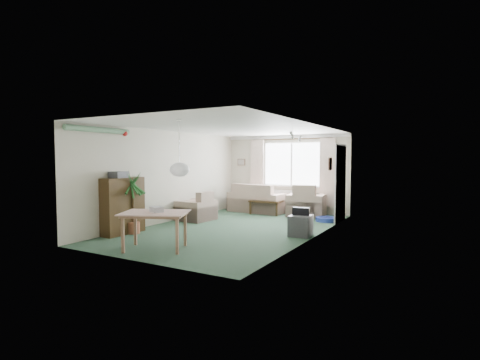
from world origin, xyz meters
The scene contains 25 objects.
ground centered at (0.00, 0.00, 0.00)m, with size 6.50×6.50×0.00m, color #2A4634.
window centered at (0.20, 3.23, 1.50)m, with size 1.80×0.03×1.30m, color white.
curtain_rod centered at (0.20, 3.15, 2.27)m, with size 2.60×0.03×0.03m, color black.
curtain_left centered at (-0.95, 3.13, 1.27)m, with size 0.45×0.08×2.00m, color beige.
curtain_right centered at (1.35, 3.13, 1.27)m, with size 0.45×0.08×2.00m, color beige.
radiator centered at (0.20, 3.19, 0.40)m, with size 1.20×0.10×0.55m, color white.
doorway centered at (1.99, 2.20, 1.00)m, with size 0.03×0.95×2.00m, color black.
pendant_lamp centered at (0.20, -2.30, 1.48)m, with size 0.36×0.36×0.36m, color white.
tinsel_garland centered at (-1.92, -2.30, 2.28)m, with size 1.60×1.60×0.12m, color #196626.
bauble_cluster_a centered at (1.30, 0.90, 2.22)m, with size 0.20×0.20×0.20m, color silver.
bauble_cluster_b centered at (1.60, -0.30, 2.22)m, with size 0.20×0.20×0.20m, color silver.
wall_picture_back centered at (-1.60, 3.23, 1.55)m, with size 0.28×0.03×0.22m, color brown.
wall_picture_right centered at (1.98, 1.20, 1.55)m, with size 0.03×0.24×0.30m, color brown.
sofa centered at (-0.73, 2.75, 0.44)m, with size 1.77×0.94×0.89m, color #C6B196.
armchair_corner centered at (0.87, 2.73, 0.46)m, with size 1.04×0.98×0.93m, color beige.
armchair_left centered at (-1.50, 0.53, 0.39)m, with size 0.88×0.83×0.79m, color #C4BC94.
coffee_table centered at (-0.29, 2.40, 0.21)m, with size 0.94×0.52×0.42m, color black.
photo_frame centered at (-0.21, 2.34, 0.50)m, with size 0.12×0.02×0.16m, color #4E3128.
bookshelf centered at (-1.84, -1.76, 0.63)m, with size 0.34×1.03×1.26m, color black.
hifi_box centered at (-1.84, -1.86, 1.33)m, with size 0.28×0.35×0.14m, color #3E3F44.
houseplant centered at (-1.65, -1.64, 0.70)m, with size 0.60×0.60×1.39m, color #256422.
dining_table centered at (-0.22, -2.50, 0.34)m, with size 1.08×0.72×0.68m, color tan.
gift_box centered at (-0.20, -2.48, 0.74)m, with size 0.25×0.18×0.12m, color silver.
tv_cube centered at (1.70, -0.03, 0.22)m, with size 0.45×0.49×0.45m, color #37363B.
pet_bed centered at (1.65, 2.05, 0.05)m, with size 0.55×0.55×0.11m, color navy.
Camera 1 is at (4.50, -7.68, 1.70)m, focal length 28.00 mm.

